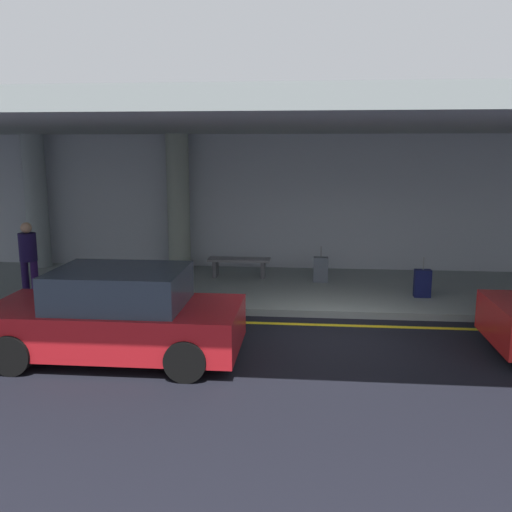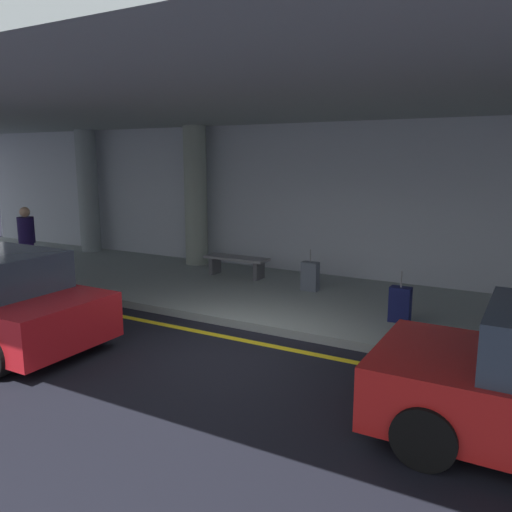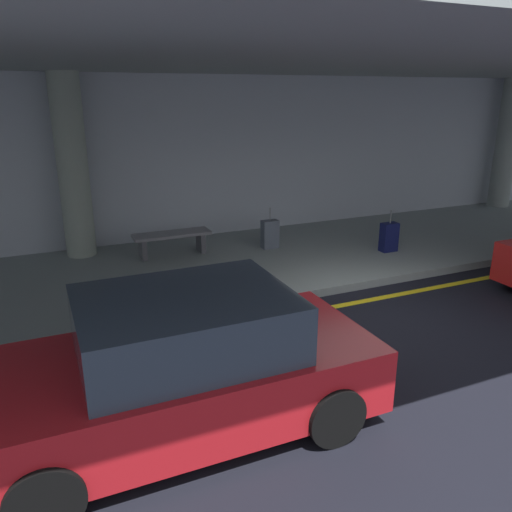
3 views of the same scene
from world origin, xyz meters
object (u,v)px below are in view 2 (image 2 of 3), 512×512
(support_column_far_left, at_px, (88,191))
(suitcase_upright_secondary, at_px, (400,304))
(suitcase_upright_primary, at_px, (310,276))
(support_column_left_mid, at_px, (196,196))
(bench_metal, at_px, (236,262))
(traveler_with_luggage, at_px, (27,237))

(support_column_far_left, relative_size, suitcase_upright_secondary, 4.06)
(support_column_far_left, height_order, suitcase_upright_primary, support_column_far_left)
(support_column_left_mid, height_order, suitcase_upright_secondary, support_column_left_mid)
(support_column_far_left, relative_size, suitcase_upright_primary, 4.06)
(support_column_far_left, xyz_separation_m, suitcase_upright_secondary, (10.06, -2.41, -1.51))
(suitcase_upright_primary, bearing_deg, support_column_left_mid, -176.09)
(support_column_left_mid, relative_size, bench_metal, 2.28)
(support_column_far_left, height_order, support_column_left_mid, same)
(traveler_with_luggage, height_order, suitcase_upright_primary, traveler_with_luggage)
(support_column_left_mid, height_order, suitcase_upright_primary, support_column_left_mid)
(traveler_with_luggage, bearing_deg, suitcase_upright_secondary, 42.12)
(suitcase_upright_primary, height_order, suitcase_upright_secondary, same)
(support_column_left_mid, distance_m, traveler_with_luggage, 4.27)
(support_column_far_left, distance_m, support_column_left_mid, 4.00)
(bench_metal, bearing_deg, traveler_with_luggage, -150.90)
(support_column_left_mid, xyz_separation_m, bench_metal, (1.74, -0.80, -1.47))
(support_column_left_mid, relative_size, suitcase_upright_secondary, 4.06)
(traveler_with_luggage, height_order, bench_metal, traveler_with_luggage)
(support_column_left_mid, distance_m, suitcase_upright_primary, 4.28)
(support_column_far_left, bearing_deg, suitcase_upright_secondary, -13.49)
(support_column_left_mid, height_order, bench_metal, support_column_left_mid)
(suitcase_upright_primary, height_order, bench_metal, suitcase_upright_primary)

